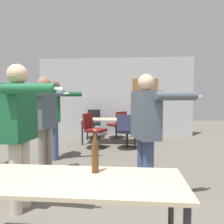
{
  "coord_description": "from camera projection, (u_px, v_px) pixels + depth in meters",
  "views": [
    {
      "loc": [
        0.59,
        -1.44,
        1.36
      ],
      "look_at": [
        0.24,
        2.6,
        1.1
      ],
      "focal_mm": 35.0,
      "sensor_mm": 36.0,
      "label": 1
    }
  ],
  "objects": [
    {
      "name": "back_wall",
      "position": [
        115.0,
        97.0,
        7.95
      ],
      "size": [
        5.57,
        0.12,
        2.8
      ],
      "color": "#B2B5B7",
      "rests_on": "ground_plane"
    },
    {
      "name": "conference_table_near",
      "position": [
        61.0,
        187.0,
        1.72
      ],
      "size": [
        1.93,
        0.66,
        0.73
      ],
      "color": "#C6B793",
      "rests_on": "ground_plane"
    },
    {
      "name": "conference_table_far",
      "position": [
        110.0,
        121.0,
        6.59
      ],
      "size": [
        1.65,
        0.84,
        0.73
      ],
      "color": "#C6B793",
      "rests_on": "ground_plane"
    },
    {
      "name": "person_far_watching",
      "position": [
        147.0,
        125.0,
        2.94
      ],
      "size": [
        0.91,
        0.65,
        1.68
      ],
      "rotation": [
        0.0,
        0.0,
        -1.22
      ],
      "color": "#3D4C75",
      "rests_on": "ground_plane"
    },
    {
      "name": "person_right_polo",
      "position": [
        55.0,
        112.0,
        4.81
      ],
      "size": [
        0.89,
        0.6,
        1.74
      ],
      "rotation": [
        0.0,
        0.0,
        -1.27
      ],
      "color": "#3D4C75",
      "rests_on": "ground_plane"
    },
    {
      "name": "person_left_plaid",
      "position": [
        45.0,
        116.0,
        3.77
      ],
      "size": [
        0.73,
        0.73,
        1.72
      ],
      "rotation": [
        0.0,
        0.0,
        -1.86
      ],
      "color": "slate",
      "rests_on": "ground_plane"
    },
    {
      "name": "person_center_tall",
      "position": [
        20.0,
        123.0,
        2.59
      ],
      "size": [
        0.79,
        0.7,
        1.76
      ],
      "rotation": [
        0.0,
        0.0,
        -1.64
      ],
      "color": "beige",
      "rests_on": "ground_plane"
    },
    {
      "name": "office_chair_side_rolled",
      "position": [
        118.0,
        126.0,
        7.38
      ],
      "size": [
        0.68,
        0.69,
        0.91
      ],
      "rotation": [
        0.0,
        0.0,
        0.75
      ],
      "color": "black",
      "rests_on": "ground_plane"
    },
    {
      "name": "office_chair_near_pushed",
      "position": [
        94.0,
        132.0,
        5.94
      ],
      "size": [
        0.64,
        0.6,
        0.94
      ],
      "rotation": [
        0.0,
        0.0,
        4.36
      ],
      "color": "black",
      "rests_on": "ground_plane"
    },
    {
      "name": "office_chair_mid_tucked",
      "position": [
        127.0,
        133.0,
        5.8
      ],
      "size": [
        0.53,
        0.58,
        0.93
      ],
      "rotation": [
        0.0,
        0.0,
        6.13
      ],
      "color": "black",
      "rests_on": "ground_plane"
    },
    {
      "name": "office_chair_far_left",
      "position": [
        94.0,
        124.0,
        7.51
      ],
      "size": [
        0.52,
        0.58,
        0.95
      ],
      "rotation": [
        0.0,
        0.0,
        3.28
      ],
      "color": "black",
      "rests_on": "ground_plane"
    },
    {
      "name": "beer_bottle",
      "position": [
        95.0,
        152.0,
        1.84
      ],
      "size": [
        0.06,
        0.06,
        0.37
      ],
      "color": "#563314",
      "rests_on": "conference_table_near"
    }
  ]
}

